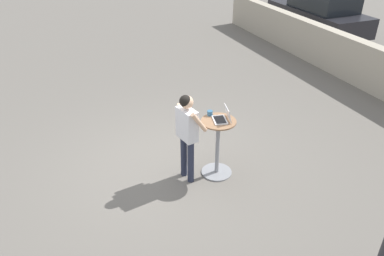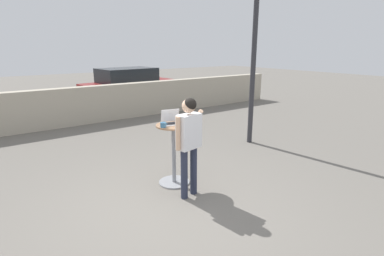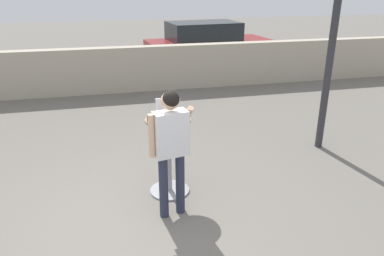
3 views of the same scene
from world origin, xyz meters
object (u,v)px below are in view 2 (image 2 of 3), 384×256
(standing_person, at_px, (189,136))
(parked_car_near_street, at_px, (131,86))
(cafe_table, at_px, (174,152))
(coffee_mug, at_px, (163,125))
(street_lamp, at_px, (256,4))
(laptop, at_px, (172,121))

(standing_person, height_order, parked_car_near_street, standing_person)
(cafe_table, relative_size, coffee_mug, 8.44)
(parked_car_near_street, xyz_separation_m, street_lamp, (0.23, -6.44, 2.48))
(cafe_table, height_order, coffee_mug, coffee_mug)
(coffee_mug, bearing_deg, standing_person, -71.14)
(laptop, relative_size, parked_car_near_street, 0.09)
(coffee_mug, height_order, street_lamp, street_lamp)
(laptop, distance_m, standing_person, 0.62)
(laptop, height_order, coffee_mug, laptop)
(coffee_mug, height_order, standing_person, standing_person)
(cafe_table, bearing_deg, laptop, 80.67)
(coffee_mug, distance_m, street_lamp, 3.82)
(coffee_mug, xyz_separation_m, standing_person, (0.16, -0.48, -0.10))
(laptop, relative_size, coffee_mug, 2.95)
(street_lamp, bearing_deg, laptop, -163.93)
(standing_person, relative_size, street_lamp, 0.31)
(parked_car_near_street, bearing_deg, standing_person, -108.53)
(coffee_mug, bearing_deg, street_lamp, 17.01)
(coffee_mug, height_order, parked_car_near_street, parked_car_near_street)
(laptop, xyz_separation_m, coffee_mug, (-0.24, -0.12, -0.01))
(parked_car_near_street, bearing_deg, laptop, -109.44)
(cafe_table, height_order, standing_person, standing_person)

